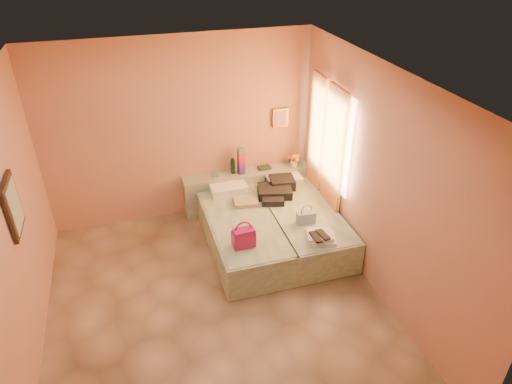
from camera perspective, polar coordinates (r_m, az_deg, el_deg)
ground at (r=5.79m, az=-4.73°, el=-14.19°), size 4.50×4.50×0.00m
room_walls at (r=5.22m, az=-4.74°, el=4.65°), size 4.02×4.51×2.81m
headboard_ledge at (r=7.39m, az=-1.07°, el=0.32°), size 2.05×0.30×0.65m
bed_left at (r=6.50m, az=-1.71°, el=-5.27°), size 0.91×2.00×0.50m
bed_right at (r=6.75m, az=5.70°, el=-3.93°), size 0.91×2.00×0.50m
water_bottle at (r=7.15m, az=-2.91°, el=3.25°), size 0.08×0.08×0.25m
rainbow_box at (r=7.10m, az=-1.89°, el=3.92°), size 0.11×0.11×0.43m
small_dish at (r=7.14m, az=-5.11°, el=2.12°), size 0.14×0.14×0.03m
green_book at (r=7.32m, az=1.03°, el=3.07°), size 0.21×0.16×0.03m
flower_vase at (r=7.35m, az=4.78°, el=4.12°), size 0.25×0.25×0.27m
magenta_handbag at (r=5.80m, az=-1.57°, el=-5.70°), size 0.29×0.17×0.27m
khaki_garment at (r=6.70m, az=-1.26°, el=-1.19°), size 0.39×0.33×0.06m
clothes_pile at (r=6.88m, az=2.71°, el=0.27°), size 0.61×0.61×0.17m
blue_handbag at (r=6.29m, az=6.27°, el=-3.20°), size 0.26×0.12×0.16m
towel_stack at (r=6.00m, az=8.20°, el=-5.60°), size 0.42×0.38×0.10m
sandal_pair at (r=5.91m, az=7.96°, el=-5.49°), size 0.19×0.24×0.02m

